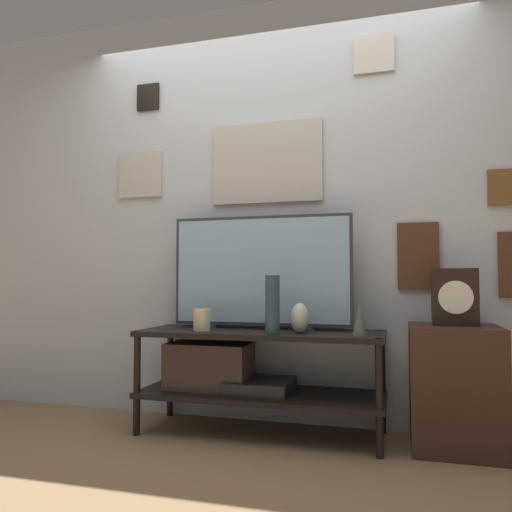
# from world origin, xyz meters

# --- Properties ---
(ground_plane) EXTENTS (12.00, 12.00, 0.00)m
(ground_plane) POSITION_xyz_m (0.00, 0.00, 0.00)
(ground_plane) COLOR #846647
(wall_back) EXTENTS (6.40, 0.08, 2.70)m
(wall_back) POSITION_xyz_m (0.00, 0.58, 1.35)
(wall_back) COLOR #B2BCC6
(wall_back) RESTS_ON ground_plane
(media_console) EXTENTS (1.41, 0.49, 0.59)m
(media_console) POSITION_xyz_m (-0.13, 0.29, 0.37)
(media_console) COLOR black
(media_console) RESTS_ON ground_plane
(television) EXTENTS (1.10, 0.05, 0.68)m
(television) POSITION_xyz_m (-0.03, 0.39, 0.94)
(television) COLOR #333338
(television) RESTS_ON media_console
(vase_tall_ceramic) EXTENTS (0.08, 0.08, 0.32)m
(vase_tall_ceramic) POSITION_xyz_m (0.11, 0.15, 0.75)
(vase_tall_ceramic) COLOR #2D4251
(vase_tall_ceramic) RESTS_ON media_console
(vase_urn_stoneware) EXTENTS (0.10, 0.11, 0.17)m
(vase_urn_stoneware) POSITION_xyz_m (0.24, 0.22, 0.67)
(vase_urn_stoneware) COLOR beige
(vase_urn_stoneware) RESTS_ON media_console
(vase_slim_bronze) EXTENTS (0.08, 0.08, 0.17)m
(vase_slim_bronze) POSITION_xyz_m (0.57, 0.16, 0.68)
(vase_slim_bronze) COLOR #4C5647
(vase_slim_bronze) RESTS_ON media_console
(candle_jar) EXTENTS (0.10, 0.10, 0.13)m
(candle_jar) POSITION_xyz_m (-0.33, 0.19, 0.65)
(candle_jar) COLOR beige
(candle_jar) RESTS_ON media_console
(side_table) EXTENTS (0.46, 0.44, 0.64)m
(side_table) POSITION_xyz_m (1.05, 0.31, 0.32)
(side_table) COLOR #382319
(side_table) RESTS_ON ground_plane
(mantel_clock) EXTENTS (0.23, 0.11, 0.30)m
(mantel_clock) POSITION_xyz_m (1.06, 0.31, 0.79)
(mantel_clock) COLOR black
(mantel_clock) RESTS_ON side_table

